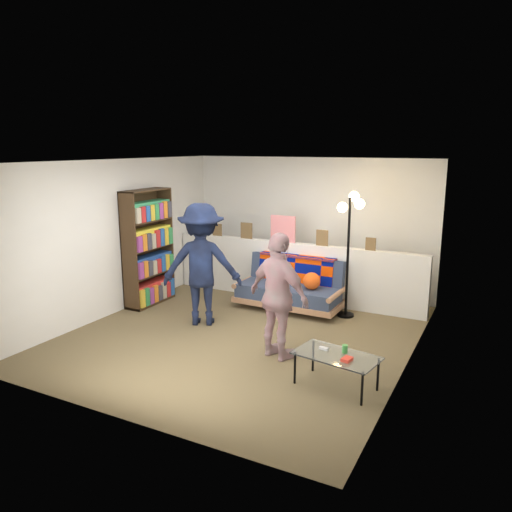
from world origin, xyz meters
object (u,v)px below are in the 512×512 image
at_px(futon_sofa, 291,288).
at_px(floor_lamp, 350,229).
at_px(coffee_table, 337,357).
at_px(person_right, 279,297).
at_px(bookshelf, 148,251).
at_px(person_left, 202,264).

xyz_separation_m(futon_sofa, floor_lamp, (0.92, 0.06, 1.02)).
height_order(futon_sofa, coffee_table, futon_sofa).
bearing_deg(person_right, bookshelf, 0.23).
height_order(futon_sofa, bookshelf, bookshelf).
bearing_deg(futon_sofa, person_left, -125.90).
xyz_separation_m(coffee_table, person_left, (-2.42, 1.04, 0.55)).
bearing_deg(futon_sofa, coffee_table, -56.30).
height_order(bookshelf, coffee_table, bookshelf).
height_order(coffee_table, floor_lamp, floor_lamp).
relative_size(bookshelf, coffee_table, 1.97).
bearing_deg(person_left, coffee_table, 130.56).
height_order(futon_sofa, floor_lamp, floor_lamp).
relative_size(floor_lamp, person_right, 1.21).
xyz_separation_m(futon_sofa, person_left, (-0.90, -1.24, 0.56)).
relative_size(bookshelf, person_right, 1.20).
bearing_deg(futon_sofa, person_right, -71.36).
xyz_separation_m(futon_sofa, coffee_table, (1.52, -2.29, 0.01)).
relative_size(coffee_table, person_left, 0.54).
xyz_separation_m(futon_sofa, bookshelf, (-2.22, -0.83, 0.55)).
distance_m(bookshelf, person_right, 3.03).
height_order(floor_lamp, person_left, floor_lamp).
xyz_separation_m(bookshelf, floor_lamp, (3.15, 0.90, 0.48)).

